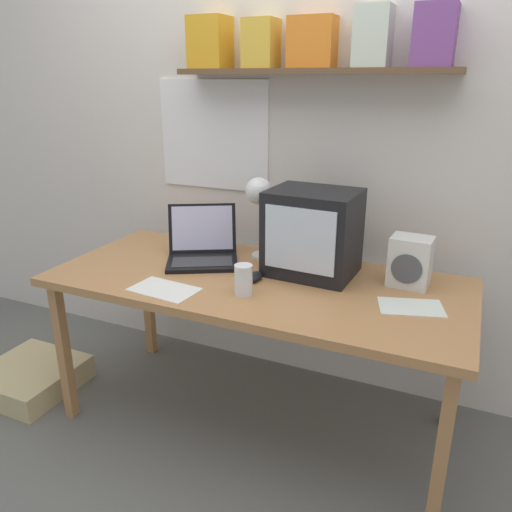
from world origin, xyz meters
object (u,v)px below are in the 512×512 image
at_px(crt_monitor, 313,233).
at_px(desk_lamp, 259,199).
at_px(corner_desk, 256,290).
at_px(juice_glass, 243,281).
at_px(open_notebook, 411,307).
at_px(computer_mouse, 253,277).
at_px(floor_cushion, 31,377).
at_px(space_heater, 410,262).
at_px(printed_handout, 164,289).
at_px(laptop, 202,247).

relative_size(crt_monitor, desk_lamp, 0.97).
xyz_separation_m(corner_desk, juice_glass, (0.02, -0.17, 0.11)).
xyz_separation_m(crt_monitor, open_notebook, (0.44, -0.18, -0.18)).
height_order(computer_mouse, floor_cushion, computer_mouse).
bearing_deg(open_notebook, space_heater, 101.32).
bearing_deg(corner_desk, printed_handout, -137.77).
xyz_separation_m(desk_lamp, open_notebook, (0.70, -0.22, -0.29)).
height_order(crt_monitor, juice_glass, crt_monitor).
bearing_deg(printed_handout, corner_desk, 42.23).
distance_m(space_heater, floor_cushion, 1.95).
xyz_separation_m(laptop, space_heater, (0.91, 0.08, 0.04)).
bearing_deg(floor_cushion, space_heater, 13.57).
height_order(juice_glass, floor_cushion, juice_glass).
bearing_deg(desk_lamp, computer_mouse, -78.27).
xyz_separation_m(open_notebook, floor_cushion, (-1.79, -0.21, -0.65)).
bearing_deg(juice_glass, crt_monitor, 62.46).
bearing_deg(space_heater, juice_glass, -144.51).
distance_m(juice_glass, space_heater, 0.67).
relative_size(corner_desk, computer_mouse, 16.42).
bearing_deg(laptop, desk_lamp, -9.92).
relative_size(crt_monitor, laptop, 0.90).
height_order(desk_lamp, computer_mouse, desk_lamp).
xyz_separation_m(space_heater, open_notebook, (0.04, -0.21, -0.10)).
relative_size(crt_monitor, floor_cushion, 0.84).
distance_m(crt_monitor, space_heater, 0.41).
distance_m(laptop, computer_mouse, 0.35).
height_order(desk_lamp, space_heater, desk_lamp).
distance_m(juice_glass, computer_mouse, 0.15).
bearing_deg(open_notebook, floor_cushion, -173.24).
bearing_deg(printed_handout, open_notebook, 14.27).
height_order(corner_desk, space_heater, space_heater).
xyz_separation_m(space_heater, printed_handout, (-0.88, -0.44, -0.10)).
height_order(open_notebook, printed_handout, same).
relative_size(computer_mouse, printed_handout, 0.38).
relative_size(corner_desk, printed_handout, 6.22).
distance_m(space_heater, computer_mouse, 0.64).
xyz_separation_m(crt_monitor, floor_cushion, (-1.35, -0.39, -0.83)).
xyz_separation_m(juice_glass, open_notebook, (0.61, 0.14, -0.05)).
height_order(crt_monitor, space_heater, crt_monitor).
bearing_deg(floor_cushion, juice_glass, 3.35).
relative_size(desk_lamp, open_notebook, 1.48).
bearing_deg(floor_cushion, computer_mouse, 10.52).
height_order(space_heater, printed_handout, space_heater).
bearing_deg(printed_handout, juice_glass, 16.41).
bearing_deg(crt_monitor, printed_handout, -135.95).
relative_size(laptop, space_heater, 2.05).
bearing_deg(open_notebook, printed_handout, -165.73).
distance_m(corner_desk, printed_handout, 0.39).
height_order(desk_lamp, juice_glass, desk_lamp).
height_order(corner_desk, juice_glass, juice_glass).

